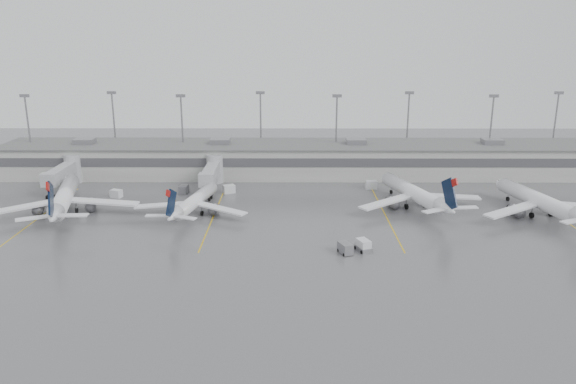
{
  "coord_description": "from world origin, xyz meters",
  "views": [
    {
      "loc": [
        -1.9,
        -84.26,
        36.17
      ],
      "look_at": [
        -2.38,
        24.0,
        5.0
      ],
      "focal_mm": 35.0,
      "sensor_mm": 36.0,
      "label": 1
    }
  ],
  "objects_px": {
    "baggage_tug": "(363,247)",
    "jet_mid_right": "(415,193)",
    "jet_mid_left": "(194,202)",
    "jet_far_left": "(64,198)",
    "jet_far_right": "(541,201)"
  },
  "relations": [
    {
      "from": "jet_mid_right",
      "to": "jet_far_right",
      "type": "height_order",
      "value": "jet_far_right"
    },
    {
      "from": "baggage_tug",
      "to": "jet_far_left",
      "type": "bearing_deg",
      "value": 139.06
    },
    {
      "from": "jet_far_left",
      "to": "jet_mid_left",
      "type": "height_order",
      "value": "jet_far_left"
    },
    {
      "from": "jet_mid_right",
      "to": "baggage_tug",
      "type": "distance_m",
      "value": 28.3
    },
    {
      "from": "baggage_tug",
      "to": "jet_mid_right",
      "type": "bearing_deg",
      "value": 38.25
    },
    {
      "from": "jet_far_left",
      "to": "baggage_tug",
      "type": "relative_size",
      "value": 9.06
    },
    {
      "from": "jet_mid_right",
      "to": "baggage_tug",
      "type": "height_order",
      "value": "jet_mid_right"
    },
    {
      "from": "jet_far_left",
      "to": "jet_mid_right",
      "type": "distance_m",
      "value": 72.77
    },
    {
      "from": "jet_mid_right",
      "to": "baggage_tug",
      "type": "bearing_deg",
      "value": -136.46
    },
    {
      "from": "jet_mid_right",
      "to": "jet_far_right",
      "type": "bearing_deg",
      "value": -30.52
    },
    {
      "from": "jet_mid_left",
      "to": "jet_far_right",
      "type": "relative_size",
      "value": 0.84
    },
    {
      "from": "jet_mid_right",
      "to": "jet_far_left",
      "type": "bearing_deg",
      "value": 166.72
    },
    {
      "from": "jet_mid_right",
      "to": "jet_mid_left",
      "type": "bearing_deg",
      "value": 168.92
    },
    {
      "from": "baggage_tug",
      "to": "jet_mid_left",
      "type": "bearing_deg",
      "value": 126.16
    },
    {
      "from": "jet_far_left",
      "to": "baggage_tug",
      "type": "bearing_deg",
      "value": -32.68
    }
  ]
}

